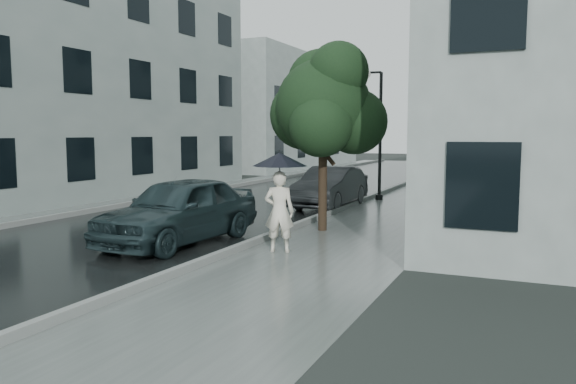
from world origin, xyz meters
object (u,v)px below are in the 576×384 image
at_px(car_far, 330,187).
at_px(street_tree, 324,105).
at_px(car_near, 179,210).
at_px(pedestrian, 279,212).
at_px(lamp_post, 376,125).

bearing_deg(car_far, street_tree, -71.57).
height_order(car_near, car_far, car_near).
distance_m(pedestrian, street_tree, 3.76).
bearing_deg(pedestrian, car_near, -14.18).
xyz_separation_m(pedestrian, car_far, (-1.45, 7.30, -0.18)).
xyz_separation_m(street_tree, car_far, (-1.37, 4.35, -2.51)).
xyz_separation_m(pedestrian, car_near, (-2.49, -0.02, -0.10)).
relative_size(pedestrian, street_tree, 0.36).
xyz_separation_m(pedestrian, lamp_post, (-0.60, 9.97, 1.92)).
distance_m(pedestrian, car_near, 2.49).
distance_m(pedestrian, lamp_post, 10.17).
height_order(street_tree, car_far, street_tree).
bearing_deg(pedestrian, lamp_post, -101.28).
relative_size(pedestrian, car_far, 0.42).
relative_size(street_tree, lamp_post, 0.98).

